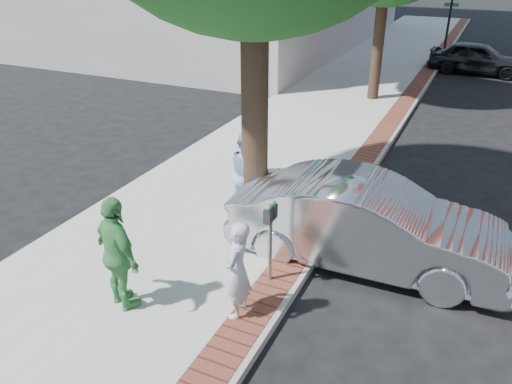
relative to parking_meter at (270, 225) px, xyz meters
The scene contains 12 objects.
ground 1.34m from the parking_meter, behind, with size 120.00×120.00×0.00m, color black.
sidewalk 8.37m from the parking_meter, 104.56° to the left, with size 5.00×60.00×0.15m, color #9E9991.
brick_strip 8.09m from the parking_meter, 89.18° to the left, with size 0.60×60.00×0.01m, color brown.
curb 8.12m from the parking_meter, 86.68° to the left, with size 0.10×60.00×0.15m, color gray.
office_base 25.89m from the parking_meter, 121.67° to the left, with size 18.20×22.20×4.00m, color gray.
signal_near 22.05m from the parking_meter, 89.18° to the left, with size 0.70×0.15×3.80m.
parking_meter is the anchor object (origin of this frame).
person_gray 1.04m from the parking_meter, 94.89° to the right, with size 0.58×0.38×1.59m, color #BABBC0.
person_officer 2.41m from the parking_meter, 124.53° to the left, with size 0.88×0.69×1.82m, color #8CA9D9.
person_green 2.39m from the parking_meter, 138.55° to the right, with size 1.11×0.46×1.89m, color #45994E.
sedan_silver 1.95m from the parking_meter, 48.52° to the left, with size 1.70×4.89×1.61m, color #B7B9BE.
bg_car 18.72m from the parking_meter, 83.60° to the left, with size 1.68×4.18×1.42m, color black.
Camera 1 is at (3.33, -6.41, 5.22)m, focal length 35.00 mm.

